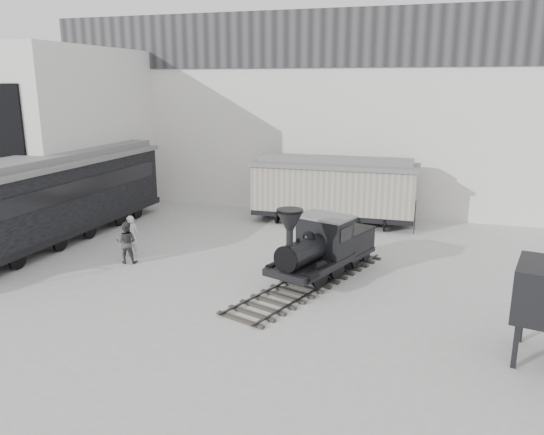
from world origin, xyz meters
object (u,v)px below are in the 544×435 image
(locomotive, at_px, (320,250))
(visitor_a, at_px, (131,236))
(visitor_b, at_px, (126,242))
(boxcar, at_px, (333,189))
(passenger_coach, at_px, (59,196))

(locomotive, relative_size, visitor_a, 4.84)
(visitor_b, bearing_deg, boxcar, -142.56)
(locomotive, xyz_separation_m, passenger_coach, (-12.73, 1.58, 0.99))
(locomotive, bearing_deg, visitor_b, -156.22)
(visitor_b, bearing_deg, visitor_a, -84.55)
(visitor_b, bearing_deg, passenger_coach, -38.02)
(boxcar, height_order, visitor_b, boxcar)
(passenger_coach, xyz_separation_m, visitor_b, (4.75, -2.09, -1.23))
(locomotive, distance_m, visitor_a, 8.29)
(locomotive, relative_size, boxcar, 1.00)
(boxcar, bearing_deg, visitor_b, -128.79)
(visitor_b, bearing_deg, locomotive, 169.46)
(locomotive, distance_m, visitor_b, 8.00)
(boxcar, relative_size, visitor_a, 4.86)
(locomotive, height_order, visitor_a, locomotive)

